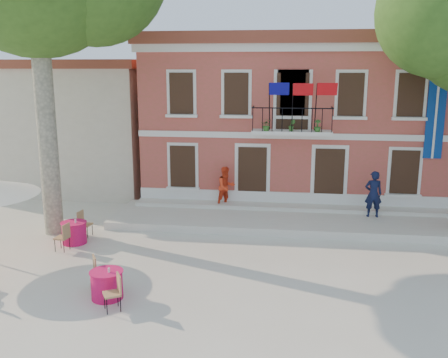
% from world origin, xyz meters
% --- Properties ---
extents(ground, '(90.00, 90.00, 0.00)m').
position_xyz_m(ground, '(0.00, 0.00, 0.00)').
color(ground, beige).
rests_on(ground, ground).
extents(main_building, '(13.50, 9.59, 7.50)m').
position_xyz_m(main_building, '(2.00, 9.99, 3.78)').
color(main_building, '#C34B46').
rests_on(main_building, ground).
extents(neighbor_west, '(9.40, 9.40, 6.40)m').
position_xyz_m(neighbor_west, '(-9.50, 11.00, 3.22)').
color(neighbor_west, beige).
rests_on(neighbor_west, ground).
extents(terrace, '(14.00, 3.40, 0.30)m').
position_xyz_m(terrace, '(2.00, 4.40, 0.15)').
color(terrace, silver).
rests_on(terrace, ground).
extents(pedestrian_navy, '(0.69, 0.47, 1.84)m').
position_xyz_m(pedestrian_navy, '(5.24, 4.84, 1.22)').
color(pedestrian_navy, '#0F1532').
rests_on(pedestrian_navy, terrace).
extents(pedestrian_orange, '(1.06, 1.03, 1.72)m').
position_xyz_m(pedestrian_orange, '(-0.66, 5.51, 1.16)').
color(pedestrian_orange, '#F13E1C').
rests_on(pedestrian_orange, terrace).
extents(cafe_table_1, '(1.34, 1.87, 0.95)m').
position_xyz_m(cafe_table_1, '(-2.80, -2.80, 0.42)').
color(cafe_table_1, '#EB1657').
rests_on(cafe_table_1, ground).
extents(cafe_table_3, '(0.90, 1.96, 0.95)m').
position_xyz_m(cafe_table_3, '(-5.49, 1.18, 0.42)').
color(cafe_table_3, '#EB1657').
rests_on(cafe_table_3, ground).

